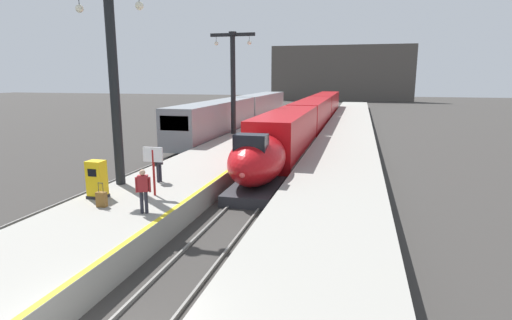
{
  "coord_description": "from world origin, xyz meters",
  "views": [
    {
      "loc": [
        5.07,
        -6.5,
        6.09
      ],
      "look_at": [
        -0.09,
        13.85,
        1.8
      ],
      "focal_mm": 28.57,
      "sensor_mm": 36.0,
      "label": 1
    }
  ],
  "objects_px": {
    "station_column_far": "(233,73)",
    "regional_train_adjacent": "(243,112)",
    "passenger_near_edge": "(143,188)",
    "passenger_mid_platform": "(159,162)",
    "rolling_suitcase": "(102,199)",
    "departure_info_board": "(153,161)",
    "highspeed_train_main": "(312,115)",
    "ticket_machine_yellow": "(97,181)",
    "station_column_mid": "(113,68)"
  },
  "relations": [
    {
      "from": "highspeed_train_main",
      "to": "rolling_suitcase",
      "type": "relative_size",
      "value": 57.11
    },
    {
      "from": "highspeed_train_main",
      "to": "station_column_far",
      "type": "relative_size",
      "value": 6.32
    },
    {
      "from": "passenger_mid_platform",
      "to": "rolling_suitcase",
      "type": "height_order",
      "value": "passenger_mid_platform"
    },
    {
      "from": "highspeed_train_main",
      "to": "passenger_near_edge",
      "type": "height_order",
      "value": "highspeed_train_main"
    },
    {
      "from": "passenger_near_edge",
      "to": "highspeed_train_main",
      "type": "bearing_deg",
      "value": 85.27
    },
    {
      "from": "regional_train_adjacent",
      "to": "departure_info_board",
      "type": "bearing_deg",
      "value": -81.09
    },
    {
      "from": "station_column_mid",
      "to": "highspeed_train_main",
      "type": "bearing_deg",
      "value": 78.08
    },
    {
      "from": "ticket_machine_yellow",
      "to": "passenger_mid_platform",
      "type": "bearing_deg",
      "value": 67.5
    },
    {
      "from": "station_column_far",
      "to": "departure_info_board",
      "type": "xyz_separation_m",
      "value": [
        2.52,
        -19.57,
        -3.85
      ]
    },
    {
      "from": "ticket_machine_yellow",
      "to": "departure_info_board",
      "type": "height_order",
      "value": "departure_info_board"
    },
    {
      "from": "ticket_machine_yellow",
      "to": "regional_train_adjacent",
      "type": "bearing_deg",
      "value": 94.69
    },
    {
      "from": "station_column_mid",
      "to": "passenger_mid_platform",
      "type": "height_order",
      "value": "station_column_mid"
    },
    {
      "from": "regional_train_adjacent",
      "to": "passenger_mid_platform",
      "type": "distance_m",
      "value": 28.24
    },
    {
      "from": "highspeed_train_main",
      "to": "ticket_machine_yellow",
      "type": "bearing_deg",
      "value": -100.4
    },
    {
      "from": "highspeed_train_main",
      "to": "departure_info_board",
      "type": "relative_size",
      "value": 26.45
    },
    {
      "from": "passenger_mid_platform",
      "to": "station_column_mid",
      "type": "bearing_deg",
      "value": -153.76
    },
    {
      "from": "rolling_suitcase",
      "to": "ticket_machine_yellow",
      "type": "height_order",
      "value": "ticket_machine_yellow"
    },
    {
      "from": "passenger_near_edge",
      "to": "rolling_suitcase",
      "type": "bearing_deg",
      "value": 172.08
    },
    {
      "from": "station_column_mid",
      "to": "rolling_suitcase",
      "type": "xyz_separation_m",
      "value": [
        1.27,
        -3.34,
        -5.13
      ]
    },
    {
      "from": "station_column_far",
      "to": "regional_train_adjacent",
      "type": "bearing_deg",
      "value": 101.76
    },
    {
      "from": "regional_train_adjacent",
      "to": "passenger_near_edge",
      "type": "bearing_deg",
      "value": -80.38
    },
    {
      "from": "passenger_near_edge",
      "to": "station_column_far",
      "type": "bearing_deg",
      "value": 98.57
    },
    {
      "from": "highspeed_train_main",
      "to": "passenger_near_edge",
      "type": "relative_size",
      "value": 33.18
    },
    {
      "from": "station_column_mid",
      "to": "ticket_machine_yellow",
      "type": "height_order",
      "value": "station_column_mid"
    },
    {
      "from": "departure_info_board",
      "to": "rolling_suitcase",
      "type": "bearing_deg",
      "value": -122.47
    },
    {
      "from": "station_column_mid",
      "to": "departure_info_board",
      "type": "height_order",
      "value": "station_column_mid"
    },
    {
      "from": "rolling_suitcase",
      "to": "departure_info_board",
      "type": "xyz_separation_m",
      "value": [
        1.26,
        1.97,
        1.2
      ]
    },
    {
      "from": "highspeed_train_main",
      "to": "regional_train_adjacent",
      "type": "distance_m",
      "value": 8.14
    },
    {
      "from": "ticket_machine_yellow",
      "to": "highspeed_train_main",
      "type": "bearing_deg",
      "value": 79.6
    },
    {
      "from": "regional_train_adjacent",
      "to": "station_column_far",
      "type": "xyz_separation_m",
      "value": [
        2.2,
        -10.57,
        4.28
      ]
    },
    {
      "from": "regional_train_adjacent",
      "to": "rolling_suitcase",
      "type": "relative_size",
      "value": 37.27
    },
    {
      "from": "station_column_far",
      "to": "ticket_machine_yellow",
      "type": "bearing_deg",
      "value": -89.02
    },
    {
      "from": "passenger_mid_platform",
      "to": "departure_info_board",
      "type": "xyz_separation_m",
      "value": [
        0.9,
        -2.16,
        0.52
      ]
    },
    {
      "from": "regional_train_adjacent",
      "to": "rolling_suitcase",
      "type": "bearing_deg",
      "value": -83.84
    },
    {
      "from": "passenger_mid_platform",
      "to": "station_column_far",
      "type": "bearing_deg",
      "value": 95.33
    },
    {
      "from": "regional_train_adjacent",
      "to": "passenger_mid_platform",
      "type": "relative_size",
      "value": 21.66
    },
    {
      "from": "station_column_far",
      "to": "rolling_suitcase",
      "type": "bearing_deg",
      "value": -86.63
    },
    {
      "from": "regional_train_adjacent",
      "to": "station_column_mid",
      "type": "distance_m",
      "value": 29.19
    },
    {
      "from": "station_column_far",
      "to": "departure_info_board",
      "type": "relative_size",
      "value": 4.18
    },
    {
      "from": "station_column_far",
      "to": "ticket_machine_yellow",
      "type": "xyz_separation_m",
      "value": [
        0.35,
        -20.49,
        -4.62
      ]
    },
    {
      "from": "rolling_suitcase",
      "to": "passenger_near_edge",
      "type": "bearing_deg",
      "value": -7.92
    },
    {
      "from": "highspeed_train_main",
      "to": "passenger_mid_platform",
      "type": "height_order",
      "value": "highspeed_train_main"
    },
    {
      "from": "ticket_machine_yellow",
      "to": "station_column_mid",
      "type": "bearing_deg",
      "value": 98.73
    },
    {
      "from": "highspeed_train_main",
      "to": "regional_train_adjacent",
      "type": "xyz_separation_m",
      "value": [
        -8.1,
        0.83,
        0.17
      ]
    },
    {
      "from": "highspeed_train_main",
      "to": "regional_train_adjacent",
      "type": "relative_size",
      "value": 1.53
    },
    {
      "from": "passenger_mid_platform",
      "to": "rolling_suitcase",
      "type": "relative_size",
      "value": 1.72
    },
    {
      "from": "rolling_suitcase",
      "to": "station_column_far",
      "type": "bearing_deg",
      "value": 93.37
    },
    {
      "from": "passenger_near_edge",
      "to": "ticket_machine_yellow",
      "type": "height_order",
      "value": "passenger_near_edge"
    },
    {
      "from": "station_column_far",
      "to": "rolling_suitcase",
      "type": "distance_m",
      "value": 22.17
    },
    {
      "from": "passenger_near_edge",
      "to": "passenger_mid_platform",
      "type": "xyz_separation_m",
      "value": [
        -1.66,
        4.42,
        0.0
      ]
    }
  ]
}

